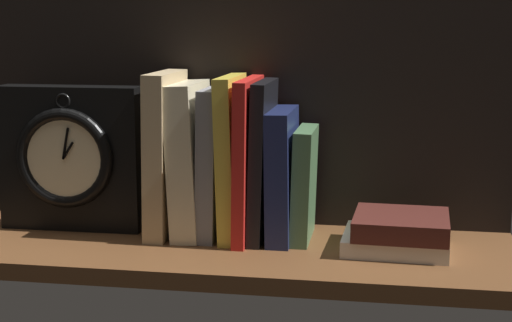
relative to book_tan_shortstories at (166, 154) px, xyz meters
The scene contains 12 objects.
ground_plane 17.38cm from the book_tan_shortstories, 27.58° to the right, with size 88.41×28.92×2.50cm, color brown.
back_panel 15.02cm from the book_tan_shortstories, 44.11° to the left, with size 88.41×1.20×40.46cm, color black.
book_tan_shortstories is the anchor object (origin of this frame).
book_cream_twain 4.00cm from the book_tan_shortstories, ahead, with size 4.09×14.01×23.65cm, color beige.
book_gray_chess 7.74cm from the book_tan_shortstories, ahead, with size 2.78×13.19×22.91cm, color gray.
book_yellow_seinlanguage 10.57cm from the book_tan_shortstories, ahead, with size 2.45×14.55×24.76cm, color gold.
book_red_requiem 13.03cm from the book_tan_shortstories, ahead, with size 1.87×16.81×24.41cm, color red.
book_black_skeptic 15.29cm from the book_tan_shortstories, ahead, with size 2.04×14.47×24.07cm, color black.
book_navy_bierce 18.52cm from the book_tan_shortstories, ahead, with size 3.46×14.35×19.82cm, color #192147.
book_green_romantic 22.07cm from the book_tan_shortstories, ahead, with size 2.67×12.03×17.06cm, color #476B44.
framed_clock 15.56cm from the book_tan_shortstories, behind, with size 22.86×6.22×22.86cm.
book_stack_side 37.48cm from the book_tan_shortstories, ahead, with size 15.51×13.65×5.31cm.
Camera 1 is at (24.64, -110.88, 33.52)cm, focal length 54.99 mm.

